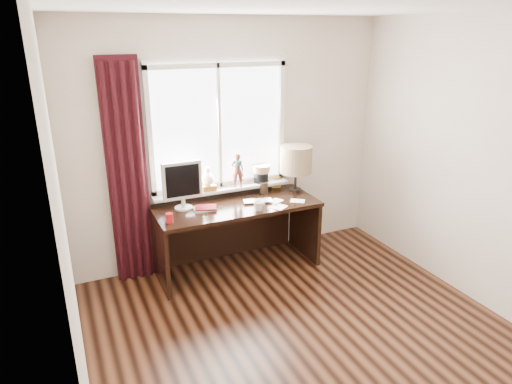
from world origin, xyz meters
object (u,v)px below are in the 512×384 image
red_cup (169,218)px  monitor (182,182)px  mug (258,206)px  desk (233,222)px  laptop (258,201)px  table_lamp (296,160)px

red_cup → monitor: bearing=53.1°
mug → red_cup: size_ratio=1.10×
red_cup → desk: bearing=20.5°
laptop → mug: mug is taller
mug → table_lamp: bearing=30.0°
red_cup → monitor: (0.22, 0.29, 0.23)m
red_cup → table_lamp: (1.50, 0.28, 0.32)m
desk → table_lamp: bearing=0.2°
red_cup → desk: 0.85m
red_cup → monitor: size_ratio=0.19×
laptop → mug: (-0.09, -0.21, 0.04)m
red_cup → table_lamp: table_lamp is taller
laptop → monitor: 0.82m
laptop → red_cup: size_ratio=3.25×
mug → monitor: 0.79m
laptop → table_lamp: 0.65m
laptop → desk: size_ratio=0.18×
laptop → red_cup: 0.99m
red_cup → table_lamp: size_ratio=0.18×
mug → red_cup: mug is taller
mug → monitor: size_ratio=0.21×
red_cup → laptop: bearing=8.1°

